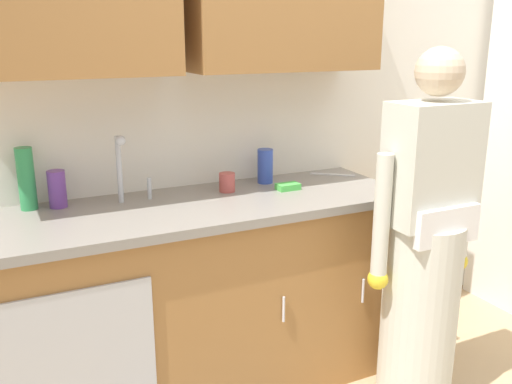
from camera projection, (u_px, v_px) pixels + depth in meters
kitchen_wall_with_uppers at (251, 74)px, 2.79m from camera, size 4.80×0.44×2.70m
counter_cabinet at (198, 303)px, 2.63m from camera, size 1.90×0.62×0.90m
countertop at (196, 207)px, 2.51m from camera, size 1.96×0.66×0.04m
sink at (138, 213)px, 2.41m from camera, size 0.50×0.36×0.35m
person_at_sink at (423, 263)px, 2.48m from camera, size 0.55×0.34×1.62m
bottle_soap at (57, 189)px, 2.42m from camera, size 0.08×0.08×0.16m
bottle_water_short at (265, 166)px, 2.82m from camera, size 0.08×0.08×0.17m
bottle_water_tall at (26, 179)px, 2.38m from camera, size 0.07×0.07×0.27m
cup_by_sink at (227, 182)px, 2.67m from camera, size 0.08×0.08×0.09m
knife_on_counter at (333, 174)px, 3.00m from camera, size 0.20×0.17×0.01m
sponge at (288, 187)px, 2.71m from camera, size 0.11×0.07×0.03m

